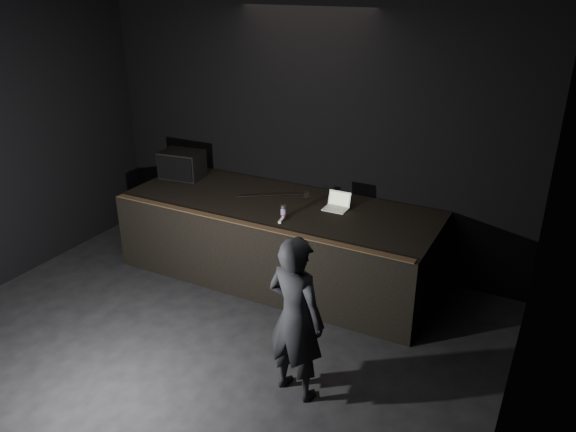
% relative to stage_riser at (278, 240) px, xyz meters
% --- Properties ---
extents(ground, '(7.00, 7.00, 0.00)m').
position_rel_stage_riser_xyz_m(ground, '(0.00, -2.73, -0.50)').
color(ground, black).
rests_on(ground, ground).
extents(room_walls, '(6.10, 7.10, 3.52)m').
position_rel_stage_riser_xyz_m(room_walls, '(0.00, -2.73, 1.52)').
color(room_walls, black).
rests_on(room_walls, ground).
extents(stage_riser, '(4.00, 1.50, 1.00)m').
position_rel_stage_riser_xyz_m(stage_riser, '(0.00, 0.00, 0.00)').
color(stage_riser, black).
rests_on(stage_riser, ground).
extents(riser_lip, '(3.92, 0.10, 0.01)m').
position_rel_stage_riser_xyz_m(riser_lip, '(0.00, -0.71, 0.51)').
color(riser_lip, brown).
rests_on(riser_lip, stage_riser).
extents(stage_monitor, '(0.62, 0.49, 0.38)m').
position_rel_stage_riser_xyz_m(stage_monitor, '(-1.67, 0.24, 0.69)').
color(stage_monitor, black).
rests_on(stage_monitor, stage_riser).
extents(cable, '(0.74, 0.51, 0.02)m').
position_rel_stage_riser_xyz_m(cable, '(-0.20, 0.19, 0.51)').
color(cable, black).
rests_on(cable, stage_riser).
extents(laptop, '(0.29, 0.26, 0.20)m').
position_rel_stage_riser_xyz_m(laptop, '(0.71, 0.21, 0.55)').
color(laptop, silver).
rests_on(laptop, stage_riser).
extents(beer_can, '(0.07, 0.07, 0.16)m').
position_rel_stage_riser_xyz_m(beer_can, '(0.27, -0.35, 0.58)').
color(beer_can, silver).
rests_on(beer_can, stage_riser).
extents(plastic_cup, '(0.07, 0.07, 0.09)m').
position_rel_stage_riser_xyz_m(plastic_cup, '(0.24, 0.32, 0.55)').
color(plastic_cup, white).
rests_on(plastic_cup, stage_riser).
extents(wii_remote, '(0.06, 0.14, 0.03)m').
position_rel_stage_riser_xyz_m(wii_remote, '(0.29, -0.45, 0.51)').
color(wii_remote, silver).
rests_on(wii_remote, stage_riser).
extents(person, '(0.66, 0.50, 1.63)m').
position_rel_stage_riser_xyz_m(person, '(1.22, -1.91, 0.31)').
color(person, black).
rests_on(person, ground).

